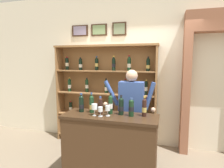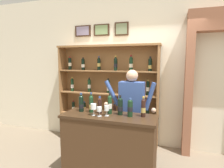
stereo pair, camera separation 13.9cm
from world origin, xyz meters
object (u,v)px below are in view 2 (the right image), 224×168
wine_glass_spare (93,107)px  tasting_bottle_grappa (110,104)px  tasting_bottle_chianti (130,107)px  tasting_bottle_prosecco (81,103)px  wine_shelf (107,93)px  tasting_bottle_riserva (100,105)px  tasting_counter (109,147)px  tasting_bottle_brunello (120,106)px  wine_glass_left (99,110)px  shopkeeper (132,107)px  wine_glass_right (107,109)px  tasting_bottle_bianco (91,104)px  tasting_bottle_rosso (143,107)px

wine_glass_spare → tasting_bottle_grappa: bearing=38.0°
tasting_bottle_chianti → tasting_bottle_prosecco: bearing=178.1°
tasting_bottle_chianti → wine_glass_spare: tasting_bottle_chianti is taller
wine_shelf → wine_glass_spare: wine_shelf is taller
tasting_bottle_riserva → tasting_bottle_grappa: 0.15m
tasting_counter → wine_glass_spare: wine_glass_spare is taller
tasting_bottle_brunello → wine_glass_left: bearing=-147.7°
shopkeeper → tasting_bottle_brunello: bearing=-99.5°
wine_shelf → wine_glass_right: size_ratio=14.54×
tasting_counter → wine_glass_right: bearing=-113.9°
tasting_counter → wine_glass_left: (-0.11, -0.10, 0.59)m
tasting_bottle_prosecco → wine_glass_right: tasting_bottle_prosecco is taller
tasting_counter → tasting_bottle_bianco: 0.71m
tasting_bottle_prosecco → tasting_bottle_rosso: 0.98m
tasting_bottle_rosso → wine_shelf: bearing=129.9°
wine_shelf → wine_glass_spare: size_ratio=12.69×
tasting_bottle_brunello → wine_glass_spare: tasting_bottle_brunello is taller
tasting_bottle_prosecco → tasting_bottle_grappa: tasting_bottle_grappa is taller
wine_shelf → tasting_bottle_prosecco: 1.17m
tasting_bottle_grappa → tasting_bottle_rosso: size_ratio=1.08×
tasting_bottle_grappa → tasting_bottle_brunello: bearing=-0.5°
wine_shelf → tasting_counter: bearing=-69.2°
tasting_bottle_brunello → tasting_bottle_chianti: 0.16m
tasting_counter → tasting_bottle_rosso: size_ratio=4.76×
wine_glass_left → tasting_bottle_prosecco: bearing=157.2°
tasting_counter → shopkeeper: size_ratio=0.86×
shopkeeper → tasting_bottle_chianti: (0.09, -0.48, 0.11)m
tasting_bottle_riserva → tasting_bottle_grappa: tasting_bottle_grappa is taller
wine_shelf → tasting_counter: size_ratio=1.56×
tasting_bottle_rosso → wine_glass_left: (-0.61, -0.18, -0.04)m
tasting_bottle_grappa → tasting_bottle_brunello: (0.16, -0.00, -0.01)m
tasting_bottle_riserva → wine_glass_left: 0.15m
tasting_bottle_grappa → tasting_bottle_bianco: bearing=-178.1°
tasting_bottle_brunello → wine_shelf: bearing=118.2°
tasting_counter → tasting_bottle_prosecco: (-0.48, 0.06, 0.63)m
tasting_bottle_prosecco → tasting_bottle_bianco: (0.17, 0.00, 0.00)m
tasting_counter → tasting_bottle_prosecco: size_ratio=4.74×
tasting_bottle_chianti → wine_glass_left: tasting_bottle_chianti is taller
tasting_bottle_grappa → wine_glass_right: bearing=-93.4°
wine_shelf → tasting_counter: wine_shelf is taller
tasting_bottle_prosecco → tasting_counter: bearing=-7.1°
wine_glass_left → tasting_bottle_bianco: bearing=141.3°
tasting_bottle_bianco → tasting_bottle_riserva: bearing=-8.0°
tasting_counter → tasting_bottle_chianti: 0.70m
tasting_bottle_prosecco → tasting_bottle_riserva: (0.32, -0.02, -0.01)m
shopkeeper → tasting_bottle_brunello: (-0.07, -0.44, 0.11)m
tasting_bottle_chianti → tasting_bottle_brunello: bearing=166.4°
tasting_counter → wine_glass_left: size_ratio=10.13×
tasting_bottle_bianco → tasting_bottle_brunello: 0.47m
tasting_bottle_prosecco → wine_glass_left: (0.37, -0.16, -0.04)m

